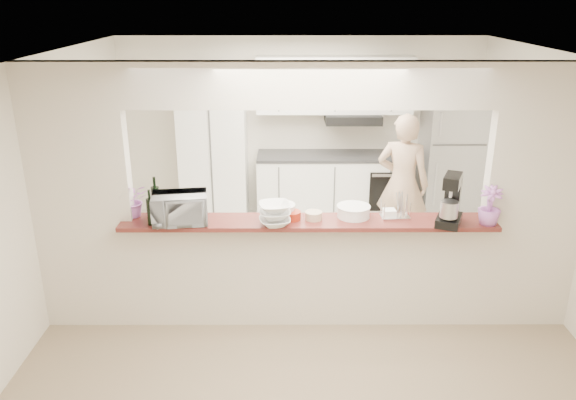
{
  "coord_description": "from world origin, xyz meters",
  "views": [
    {
      "loc": [
        -0.19,
        -4.77,
        3.02
      ],
      "look_at": [
        -0.18,
        0.3,
        1.16
      ],
      "focal_mm": 35.0,
      "sensor_mm": 36.0,
      "label": 1
    }
  ],
  "objects_px": {
    "stand_mixer": "(451,202)",
    "person": "(402,185)",
    "refrigerator": "(450,162)",
    "toaster_oven": "(180,208)"
  },
  "relations": [
    {
      "from": "stand_mixer",
      "to": "person",
      "type": "xyz_separation_m",
      "value": [
        -0.06,
        1.77,
        -0.44
      ]
    },
    {
      "from": "refrigerator",
      "to": "person",
      "type": "xyz_separation_m",
      "value": [
        -0.85,
        -1.02,
        0.01
      ]
    },
    {
      "from": "stand_mixer",
      "to": "toaster_oven",
      "type": "bearing_deg",
      "value": 179.15
    },
    {
      "from": "person",
      "to": "refrigerator",
      "type": "bearing_deg",
      "value": -107.76
    },
    {
      "from": "stand_mixer",
      "to": "person",
      "type": "height_order",
      "value": "person"
    },
    {
      "from": "refrigerator",
      "to": "person",
      "type": "height_order",
      "value": "person"
    },
    {
      "from": "refrigerator",
      "to": "toaster_oven",
      "type": "bearing_deg",
      "value": -139.33
    },
    {
      "from": "toaster_oven",
      "to": "stand_mixer",
      "type": "bearing_deg",
      "value": -8.97
    },
    {
      "from": "stand_mixer",
      "to": "refrigerator",
      "type": "bearing_deg",
      "value": 74.1
    },
    {
      "from": "refrigerator",
      "to": "stand_mixer",
      "type": "distance_m",
      "value": 2.93
    }
  ]
}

